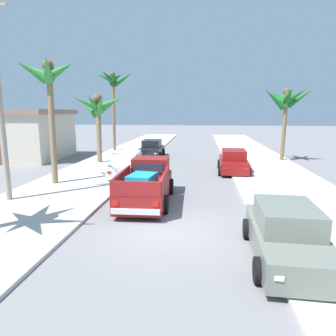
{
  "coord_description": "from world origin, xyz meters",
  "views": [
    {
      "loc": [
        1.18,
        -9.84,
        4.05
      ],
      "look_at": [
        -0.5,
        5.1,
        1.2
      ],
      "focal_mm": 32.01,
      "sensor_mm": 36.0,
      "label": 1
    }
  ],
  "objects_px": {
    "car_right_mid": "(127,165)",
    "palm_tree_right_mid": "(48,81)",
    "car_left_near": "(233,162)",
    "palm_tree_left_mid": "(113,83)",
    "car_right_near": "(286,235)",
    "car_left_mid": "(152,149)",
    "palm_tree_right_fore": "(98,107)",
    "roadside_house": "(20,134)",
    "pickup_truck": "(147,184)",
    "palm_tree_right_back": "(286,100)"
  },
  "relations": [
    {
      "from": "car_left_near",
      "to": "palm_tree_right_fore",
      "type": "height_order",
      "value": "palm_tree_right_fore"
    },
    {
      "from": "car_left_mid",
      "to": "roadside_house",
      "type": "height_order",
      "value": "roadside_house"
    },
    {
      "from": "palm_tree_right_mid",
      "to": "car_right_mid",
      "type": "bearing_deg",
      "value": 39.14
    },
    {
      "from": "car_left_mid",
      "to": "roadside_house",
      "type": "distance_m",
      "value": 11.39
    },
    {
      "from": "palm_tree_right_fore",
      "to": "palm_tree_right_mid",
      "type": "relative_size",
      "value": 0.79
    },
    {
      "from": "pickup_truck",
      "to": "palm_tree_right_mid",
      "type": "relative_size",
      "value": 0.78
    },
    {
      "from": "car_right_mid",
      "to": "palm_tree_right_back",
      "type": "distance_m",
      "value": 13.86
    },
    {
      "from": "car_right_near",
      "to": "palm_tree_right_back",
      "type": "bearing_deg",
      "value": 76.28
    },
    {
      "from": "palm_tree_right_fore",
      "to": "car_left_near",
      "type": "bearing_deg",
      "value": -13.79
    },
    {
      "from": "palm_tree_left_mid",
      "to": "car_right_near",
      "type": "bearing_deg",
      "value": -62.94
    },
    {
      "from": "pickup_truck",
      "to": "palm_tree_right_back",
      "type": "distance_m",
      "value": 15.71
    },
    {
      "from": "car_right_near",
      "to": "palm_tree_right_mid",
      "type": "distance_m",
      "value": 13.72
    },
    {
      "from": "car_right_mid",
      "to": "palm_tree_right_back",
      "type": "bearing_deg",
      "value": 31.82
    },
    {
      "from": "car_right_mid",
      "to": "palm_tree_right_fore",
      "type": "distance_m",
      "value": 6.63
    },
    {
      "from": "car_right_near",
      "to": "car_left_mid",
      "type": "xyz_separation_m",
      "value": [
        -6.8,
        18.34,
        0.0
      ]
    },
    {
      "from": "pickup_truck",
      "to": "palm_tree_left_mid",
      "type": "bearing_deg",
      "value": 110.72
    },
    {
      "from": "roadside_house",
      "to": "car_right_near",
      "type": "bearing_deg",
      "value": -42.2
    },
    {
      "from": "palm_tree_right_fore",
      "to": "palm_tree_left_mid",
      "type": "distance_m",
      "value": 7.83
    },
    {
      "from": "car_left_near",
      "to": "palm_tree_left_mid",
      "type": "height_order",
      "value": "palm_tree_left_mid"
    },
    {
      "from": "car_right_near",
      "to": "car_left_mid",
      "type": "relative_size",
      "value": 1.01
    },
    {
      "from": "car_right_mid",
      "to": "palm_tree_right_mid",
      "type": "xyz_separation_m",
      "value": [
        -3.42,
        -2.78,
        4.89
      ]
    },
    {
      "from": "roadside_house",
      "to": "car_right_mid",
      "type": "bearing_deg",
      "value": -29.0
    },
    {
      "from": "palm_tree_right_mid",
      "to": "roadside_house",
      "type": "relative_size",
      "value": 0.89
    },
    {
      "from": "car_right_near",
      "to": "palm_tree_right_back",
      "type": "relative_size",
      "value": 0.73
    },
    {
      "from": "car_right_mid",
      "to": "palm_tree_left_mid",
      "type": "relative_size",
      "value": 0.54
    },
    {
      "from": "car_left_mid",
      "to": "palm_tree_left_mid",
      "type": "relative_size",
      "value": 0.53
    },
    {
      "from": "car_right_mid",
      "to": "roadside_house",
      "type": "distance_m",
      "value": 12.51
    },
    {
      "from": "car_left_mid",
      "to": "car_right_mid",
      "type": "relative_size",
      "value": 0.99
    },
    {
      "from": "car_right_near",
      "to": "car_left_mid",
      "type": "distance_m",
      "value": 19.56
    },
    {
      "from": "palm_tree_left_mid",
      "to": "palm_tree_right_back",
      "type": "distance_m",
      "value": 16.3
    },
    {
      "from": "pickup_truck",
      "to": "car_left_mid",
      "type": "xyz_separation_m",
      "value": [
        -1.99,
        13.36,
        -0.09
      ]
    },
    {
      "from": "roadside_house",
      "to": "car_left_mid",
      "type": "bearing_deg",
      "value": 10.73
    },
    {
      "from": "car_left_near",
      "to": "car_left_mid",
      "type": "distance_m",
      "value": 9.01
    },
    {
      "from": "car_left_mid",
      "to": "palm_tree_right_fore",
      "type": "bearing_deg",
      "value": -133.84
    },
    {
      "from": "pickup_truck",
      "to": "palm_tree_left_mid",
      "type": "height_order",
      "value": "palm_tree_left_mid"
    },
    {
      "from": "palm_tree_right_back",
      "to": "palm_tree_right_fore",
      "type": "bearing_deg",
      "value": -170.2
    },
    {
      "from": "car_right_mid",
      "to": "car_left_near",
      "type": "bearing_deg",
      "value": 16.13
    },
    {
      "from": "palm_tree_right_fore",
      "to": "pickup_truck",
      "type": "bearing_deg",
      "value": -60.28
    },
    {
      "from": "car_right_mid",
      "to": "car_right_near",
      "type": "bearing_deg",
      "value": -55.45
    },
    {
      "from": "palm_tree_left_mid",
      "to": "palm_tree_right_mid",
      "type": "bearing_deg",
      "value": -86.83
    },
    {
      "from": "palm_tree_right_fore",
      "to": "palm_tree_right_mid",
      "type": "height_order",
      "value": "palm_tree_right_mid"
    },
    {
      "from": "palm_tree_left_mid",
      "to": "car_left_mid",
      "type": "bearing_deg",
      "value": -39.67
    },
    {
      "from": "palm_tree_left_mid",
      "to": "roadside_house",
      "type": "xyz_separation_m",
      "value": [
        -6.64,
        -5.8,
        -4.67
      ]
    },
    {
      "from": "car_left_mid",
      "to": "palm_tree_right_fore",
      "type": "height_order",
      "value": "palm_tree_right_fore"
    },
    {
      "from": "car_left_mid",
      "to": "palm_tree_right_mid",
      "type": "distance_m",
      "value": 12.51
    },
    {
      "from": "roadside_house",
      "to": "palm_tree_left_mid",
      "type": "bearing_deg",
      "value": 41.14
    },
    {
      "from": "car_left_mid",
      "to": "roadside_house",
      "type": "bearing_deg",
      "value": -169.27
    },
    {
      "from": "car_right_mid",
      "to": "palm_tree_right_mid",
      "type": "bearing_deg",
      "value": -140.86
    },
    {
      "from": "palm_tree_right_mid",
      "to": "palm_tree_right_back",
      "type": "height_order",
      "value": "palm_tree_right_mid"
    },
    {
      "from": "car_left_mid",
      "to": "car_right_mid",
      "type": "distance_m",
      "value": 8.13
    }
  ]
}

